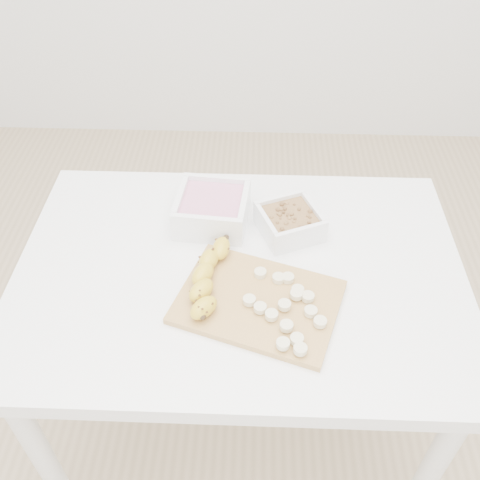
{
  "coord_description": "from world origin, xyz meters",
  "views": [
    {
      "loc": [
        0.03,
        -0.81,
        1.62
      ],
      "look_at": [
        0.0,
        0.03,
        0.81
      ],
      "focal_mm": 40.0,
      "sensor_mm": 36.0,
      "label": 1
    }
  ],
  "objects_px": {
    "bowl_yogurt": "(212,208)",
    "cutting_board": "(258,302)",
    "bowl_granola": "(290,221)",
    "table": "(240,297)",
    "banana": "(209,278)"
  },
  "relations": [
    {
      "from": "table",
      "to": "cutting_board",
      "type": "xyz_separation_m",
      "value": [
        0.04,
        -0.1,
        0.1
      ]
    },
    {
      "from": "bowl_granola",
      "to": "table",
      "type": "bearing_deg",
      "value": -131.62
    },
    {
      "from": "bowl_granola",
      "to": "bowl_yogurt",
      "type": "bearing_deg",
      "value": 170.36
    },
    {
      "from": "cutting_board",
      "to": "banana",
      "type": "xyz_separation_m",
      "value": [
        -0.11,
        0.04,
        0.03
      ]
    },
    {
      "from": "bowl_yogurt",
      "to": "cutting_board",
      "type": "distance_m",
      "value": 0.28
    },
    {
      "from": "bowl_yogurt",
      "to": "cutting_board",
      "type": "height_order",
      "value": "bowl_yogurt"
    },
    {
      "from": "bowl_yogurt",
      "to": "cutting_board",
      "type": "bearing_deg",
      "value": -66.27
    },
    {
      "from": "cutting_board",
      "to": "banana",
      "type": "relative_size",
      "value": 1.45
    },
    {
      "from": "bowl_granola",
      "to": "banana",
      "type": "relative_size",
      "value": 0.77
    },
    {
      "from": "cutting_board",
      "to": "banana",
      "type": "bearing_deg",
      "value": 159.74
    },
    {
      "from": "table",
      "to": "bowl_granola",
      "type": "height_order",
      "value": "bowl_granola"
    },
    {
      "from": "table",
      "to": "bowl_yogurt",
      "type": "xyz_separation_m",
      "value": [
        -0.07,
        0.16,
        0.14
      ]
    },
    {
      "from": "table",
      "to": "banana",
      "type": "bearing_deg",
      "value": -135.96
    },
    {
      "from": "bowl_yogurt",
      "to": "bowl_granola",
      "type": "bearing_deg",
      "value": -9.64
    },
    {
      "from": "bowl_yogurt",
      "to": "bowl_granola",
      "type": "distance_m",
      "value": 0.19
    }
  ]
}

